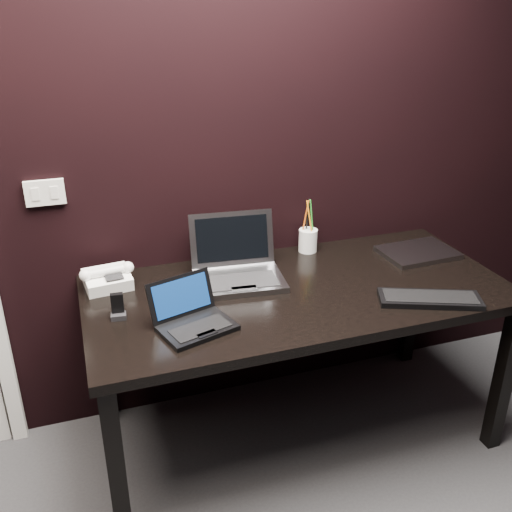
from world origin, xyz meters
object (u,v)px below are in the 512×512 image
object	(u,v)px
closed_laptop	(418,252)
desk_phone	(107,278)
netbook	(193,318)
ext_keyboard	(430,299)
silver_laptop	(237,269)
pen_cup	(308,239)
desk	(298,305)
mobile_phone	(118,309)

from	to	relation	value
closed_laptop	desk_phone	world-z (taller)	desk_phone
netbook	ext_keyboard	world-z (taller)	netbook
ext_keyboard	closed_laptop	distance (m)	0.45
silver_laptop	desk_phone	xyz separation A→B (m)	(-0.52, 0.10, -0.01)
silver_laptop	closed_laptop	xyz separation A→B (m)	(0.85, -0.03, -0.04)
ext_keyboard	pen_cup	world-z (taller)	pen_cup
silver_laptop	ext_keyboard	world-z (taller)	silver_laptop
netbook	ext_keyboard	distance (m)	0.92
desk	netbook	bearing A→B (deg)	-161.98
desk	ext_keyboard	distance (m)	0.52
desk	pen_cup	size ratio (longest dim) A/B	6.82
ext_keyboard	mobile_phone	size ratio (longest dim) A/B	4.29
netbook	silver_laptop	bearing A→B (deg)	50.05
mobile_phone	closed_laptop	bearing A→B (deg)	5.65
desk_phone	pen_cup	distance (m)	0.91
ext_keyboard	mobile_phone	xyz separation A→B (m)	(-1.15, 0.26, 0.02)
desk_phone	pen_cup	size ratio (longest dim) A/B	0.89
silver_laptop	mobile_phone	distance (m)	0.53
desk	ext_keyboard	bearing A→B (deg)	-31.34
closed_laptop	pen_cup	xyz separation A→B (m)	(-0.46, 0.20, 0.05)
desk	desk_phone	distance (m)	0.78
netbook	ext_keyboard	xyz separation A→B (m)	(0.91, -0.11, -0.02)
ext_keyboard	desk_phone	size ratio (longest dim) A/B	1.84
ext_keyboard	closed_laptop	bearing A→B (deg)	62.69
desk	closed_laptop	size ratio (longest dim) A/B	5.03
netbook	closed_laptop	xyz separation A→B (m)	(1.11, 0.28, -0.02)
netbook	silver_laptop	size ratio (longest dim) A/B	0.79
silver_laptop	ext_keyboard	size ratio (longest dim) A/B	0.96
desk	netbook	world-z (taller)	netbook
netbook	mobile_phone	distance (m)	0.29
ext_keyboard	pen_cup	xyz separation A→B (m)	(-0.26, 0.60, 0.05)
mobile_phone	pen_cup	size ratio (longest dim) A/B	0.38
desk	desk_phone	bearing A→B (deg)	160.81
pen_cup	desk_phone	bearing A→B (deg)	-175.17
closed_laptop	silver_laptop	bearing A→B (deg)	178.19
silver_laptop	closed_laptop	bearing A→B (deg)	-1.81
desk	mobile_phone	bearing A→B (deg)	-179.76
pen_cup	ext_keyboard	bearing A→B (deg)	-66.84
ext_keyboard	pen_cup	size ratio (longest dim) A/B	1.64
netbook	mobile_phone	bearing A→B (deg)	148.49
closed_laptop	pen_cup	size ratio (longest dim) A/B	1.36
netbook	mobile_phone	xyz separation A→B (m)	(-0.25, 0.15, 0.00)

